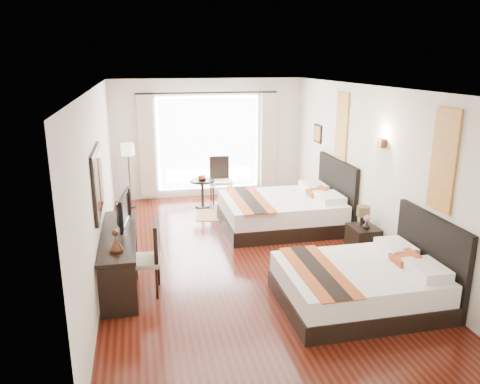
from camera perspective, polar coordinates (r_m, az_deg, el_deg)
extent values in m
cube|color=#3A0D0A|center=(8.04, 0.31, -7.71)|extent=(4.50, 7.50, 0.01)
cube|color=white|center=(7.39, 0.34, 12.58)|extent=(4.50, 7.50, 0.02)
cube|color=silver|center=(8.37, 15.52, 2.76)|extent=(0.01, 7.50, 2.80)
cube|color=silver|center=(7.45, -16.79, 1.09)|extent=(0.01, 7.50, 2.80)
cube|color=silver|center=(11.21, -3.91, 6.50)|extent=(4.50, 0.01, 2.80)
cube|color=silver|center=(4.22, 11.73, -9.88)|extent=(4.50, 0.01, 2.80)
cube|color=white|center=(11.21, -3.89, 5.98)|extent=(2.40, 0.02, 2.20)
cube|color=white|center=(11.15, -3.84, 5.93)|extent=(2.30, 0.02, 2.10)
cube|color=beige|center=(11.00, -11.33, 5.41)|extent=(0.35, 0.14, 2.35)
cube|color=beige|center=(11.42, 3.44, 6.07)|extent=(0.35, 0.14, 2.35)
cube|color=maroon|center=(6.62, 23.57, 3.55)|extent=(0.03, 0.50, 1.35)
cube|color=maroon|center=(9.31, 12.30, 7.70)|extent=(0.03, 0.50, 1.35)
cube|color=#482719|center=(7.87, 16.90, 5.72)|extent=(0.10, 0.14, 0.14)
cube|color=black|center=(6.89, -16.98, 1.20)|extent=(0.04, 1.25, 0.95)
cube|color=white|center=(6.89, -16.77, 1.21)|extent=(0.01, 1.12, 0.82)
cube|color=black|center=(6.67, 13.98, -12.21)|extent=(2.04, 1.59, 0.25)
cube|color=white|center=(6.55, 14.14, -10.09)|extent=(1.98, 1.55, 0.30)
cube|color=black|center=(6.99, 22.15, -7.35)|extent=(0.08, 1.59, 1.20)
cube|color=#A5461A|center=(6.26, 9.47, -9.46)|extent=(0.55, 1.65, 0.02)
cube|color=black|center=(9.32, 4.92, -3.48)|extent=(2.25, 1.76, 0.27)
cube|color=white|center=(9.22, 4.96, -1.71)|extent=(2.19, 1.72, 0.33)
cube|color=black|center=(9.56, 11.68, 0.03)|extent=(0.08, 1.76, 1.32)
cube|color=#A5461A|center=(9.01, 1.14, -0.93)|extent=(0.60, 1.82, 0.02)
cube|color=black|center=(8.21, 14.75, -5.80)|extent=(0.43, 0.53, 0.51)
cylinder|color=black|center=(8.14, 14.72, -3.45)|extent=(0.09, 0.09, 0.19)
cylinder|color=#392E1B|center=(8.09, 14.80, -2.27)|extent=(0.22, 0.22, 0.17)
imported|color=black|center=(7.99, 15.16, -4.04)|extent=(0.17, 0.17, 0.13)
cube|color=black|center=(7.24, -14.41, -7.69)|extent=(0.50, 2.20, 0.76)
imported|color=black|center=(7.37, -14.51, -2.10)|extent=(0.22, 0.87, 0.50)
cube|color=beige|center=(6.78, -11.84, -8.21)|extent=(0.54, 0.54, 0.06)
cube|color=black|center=(6.64, -10.12, -5.88)|extent=(0.10, 0.46, 0.54)
cylinder|color=black|center=(10.87, -13.10, -1.69)|extent=(0.22, 0.22, 0.03)
cylinder|color=#482719|center=(10.71, -13.30, 1.49)|extent=(0.03, 0.03, 1.23)
cylinder|color=beige|center=(10.56, -13.54, 5.08)|extent=(0.29, 0.29, 0.25)
cylinder|color=black|center=(10.53, -4.59, -0.17)|extent=(0.55, 0.55, 0.63)
imported|color=#4B311A|center=(10.42, -4.66, 1.60)|extent=(0.24, 0.24, 0.06)
cube|color=beige|center=(10.82, -2.35, 1.25)|extent=(0.50, 0.50, 0.07)
cube|color=black|center=(10.96, -2.54, 3.02)|extent=(0.46, 0.06, 0.54)
cube|color=tan|center=(10.03, -1.93, -2.81)|extent=(1.32, 1.02, 0.01)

